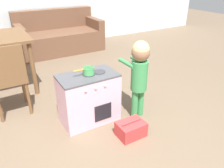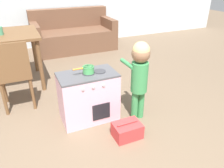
% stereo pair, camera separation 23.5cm
% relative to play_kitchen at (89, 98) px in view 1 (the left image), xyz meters
% --- Properties ---
extents(play_kitchen, '(0.61, 0.37, 0.56)m').
position_rel_play_kitchen_xyz_m(play_kitchen, '(0.00, 0.00, 0.00)').
color(play_kitchen, '#EAB2C6').
rests_on(play_kitchen, ground_plane).
extents(toy_pot, '(0.22, 0.12, 0.07)m').
position_rel_play_kitchen_xyz_m(toy_pot, '(0.01, 0.00, 0.32)').
color(toy_pot, '#4CAD5B').
rests_on(toy_pot, play_kitchen).
extents(child_figure, '(0.20, 0.35, 0.89)m').
position_rel_play_kitchen_xyz_m(child_figure, '(0.50, -0.21, 0.31)').
color(child_figure, '#3D9351').
rests_on(child_figure, ground_plane).
extents(toy_basket, '(0.28, 0.20, 0.17)m').
position_rel_play_kitchen_xyz_m(toy_basket, '(0.24, -0.46, -0.20)').
color(toy_basket, '#D13838').
rests_on(toy_basket, ground_plane).
extents(dining_chair_near, '(0.37, 0.37, 0.84)m').
position_rel_play_kitchen_xyz_m(dining_chair_near, '(-0.70, 0.54, 0.18)').
color(dining_chair_near, brown).
rests_on(dining_chair_near, ground_plane).
extents(couch, '(1.68, 0.85, 0.82)m').
position_rel_play_kitchen_xyz_m(couch, '(0.53, 2.59, 0.02)').
color(couch, brown).
rests_on(couch, ground_plane).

